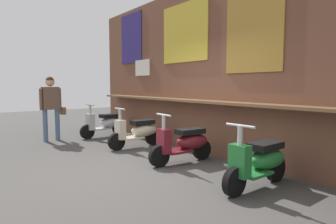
{
  "coord_description": "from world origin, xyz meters",
  "views": [
    {
      "loc": [
        4.27,
        -2.48,
        1.49
      ],
      "look_at": [
        -0.53,
        1.11,
        0.93
      ],
      "focal_mm": 31.16,
      "sensor_mm": 36.0,
      "label": 1
    }
  ],
  "objects": [
    {
      "name": "market_stall_facade",
      "position": [
        -0.0,
        2.02,
        1.84
      ],
      "size": [
        9.77,
        0.61,
        3.68
      ],
      "color": "brown",
      "rests_on": "ground_plane"
    },
    {
      "name": "scooter_maroon",
      "position": [
        0.05,
        1.08,
        0.39
      ],
      "size": [
        0.49,
        1.4,
        0.97
      ],
      "rotation": [
        0.0,
        0.0,
        -1.64
      ],
      "color": "maroon",
      "rests_on": "ground_plane"
    },
    {
      "name": "ground_plane",
      "position": [
        0.0,
        0.0,
        0.0
      ],
      "size": [
        27.35,
        27.35,
        0.0
      ],
      "primitive_type": "plane",
      "color": "#474442"
    },
    {
      "name": "scooter_silver",
      "position": [
        -3.48,
        1.08,
        0.39
      ],
      "size": [
        0.47,
        1.4,
        0.97
      ],
      "rotation": [
        0.0,
        0.0,
        -1.52
      ],
      "color": "#B2B5BA",
      "rests_on": "ground_plane"
    },
    {
      "name": "shopper_with_handbag",
      "position": [
        -3.77,
        -0.34,
        1.05
      ],
      "size": [
        0.33,
        0.67,
        1.71
      ],
      "rotation": [
        0.0,
        0.0,
        3.28
      ],
      "color": "slate",
      "rests_on": "ground_plane"
    },
    {
      "name": "scooter_cream",
      "position": [
        -1.68,
        1.08,
        0.39
      ],
      "size": [
        0.46,
        1.4,
        0.97
      ],
      "rotation": [
        0.0,
        0.0,
        -1.57
      ],
      "color": "beige",
      "rests_on": "ground_plane"
    },
    {
      "name": "scooter_green",
      "position": [
        1.75,
        1.08,
        0.39
      ],
      "size": [
        0.46,
        1.4,
        0.97
      ],
      "rotation": [
        0.0,
        0.0,
        -1.54
      ],
      "color": "#237533",
      "rests_on": "ground_plane"
    }
  ]
}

